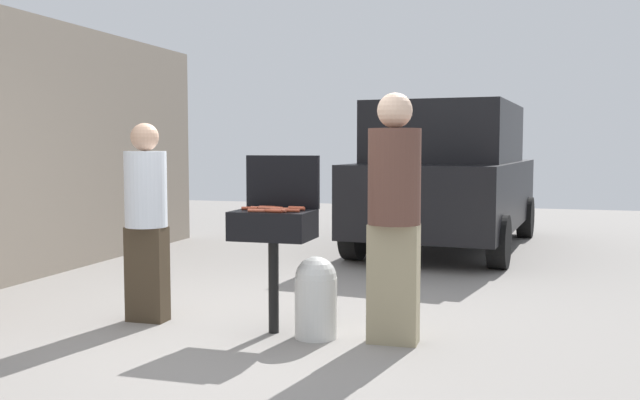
% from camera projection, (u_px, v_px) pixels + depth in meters
% --- Properties ---
extents(ground_plane, '(24.00, 24.00, 0.00)m').
position_uv_depth(ground_plane, '(250.00, 333.00, 5.45)').
color(ground_plane, gray).
extents(bbq_grill, '(0.60, 0.44, 0.95)m').
position_uv_depth(bbq_grill, '(273.00, 229.00, 5.40)').
color(bbq_grill, black).
rests_on(bbq_grill, ground).
extents(grill_lid_open, '(0.60, 0.05, 0.42)m').
position_uv_depth(grill_lid_open, '(283.00, 182.00, 5.58)').
color(grill_lid_open, black).
rests_on(grill_lid_open, bbq_grill).
extents(hot_dog_0, '(0.13, 0.03, 0.03)m').
position_uv_depth(hot_dog_0, '(267.00, 207.00, 5.52)').
color(hot_dog_0, '#B74C33').
rests_on(hot_dog_0, bbq_grill).
extents(hot_dog_1, '(0.13, 0.04, 0.03)m').
position_uv_depth(hot_dog_1, '(296.00, 208.00, 5.48)').
color(hot_dog_1, '#B74C33').
rests_on(hot_dog_1, bbq_grill).
extents(hot_dog_2, '(0.13, 0.03, 0.03)m').
position_uv_depth(hot_dog_2, '(259.00, 208.00, 5.47)').
color(hot_dog_2, '#C6593D').
rests_on(hot_dog_2, bbq_grill).
extents(hot_dog_3, '(0.13, 0.04, 0.03)m').
position_uv_depth(hot_dog_3, '(291.00, 211.00, 5.25)').
color(hot_dog_3, '#AD4228').
rests_on(hot_dog_3, bbq_grill).
extents(hot_dog_4, '(0.13, 0.03, 0.03)m').
position_uv_depth(hot_dog_4, '(250.00, 208.00, 5.43)').
color(hot_dog_4, '#AD4228').
rests_on(hot_dog_4, bbq_grill).
extents(hot_dog_5, '(0.13, 0.04, 0.03)m').
position_uv_depth(hot_dog_5, '(256.00, 211.00, 5.25)').
color(hot_dog_5, '#C6593D').
rests_on(hot_dog_5, bbq_grill).
extents(hot_dog_6, '(0.13, 0.04, 0.03)m').
position_uv_depth(hot_dog_6, '(275.00, 208.00, 5.46)').
color(hot_dog_6, '#AD4228').
rests_on(hot_dog_6, bbq_grill).
extents(hot_dog_7, '(0.13, 0.03, 0.03)m').
position_uv_depth(hot_dog_7, '(272.00, 209.00, 5.42)').
color(hot_dog_7, '#C6593D').
rests_on(hot_dog_7, bbq_grill).
extents(hot_dog_8, '(0.13, 0.04, 0.03)m').
position_uv_depth(hot_dog_8, '(280.00, 209.00, 5.36)').
color(hot_dog_8, '#C6593D').
rests_on(hot_dog_8, bbq_grill).
extents(hot_dog_9, '(0.13, 0.03, 0.03)m').
position_uv_depth(hot_dog_9, '(274.00, 211.00, 5.22)').
color(hot_dog_9, '#AD4228').
rests_on(hot_dog_9, bbq_grill).
extents(hot_dog_10, '(0.13, 0.03, 0.03)m').
position_uv_depth(hot_dog_10, '(297.00, 209.00, 5.40)').
color(hot_dog_10, '#AD4228').
rests_on(hot_dog_10, bbq_grill).
extents(hot_dog_11, '(0.13, 0.04, 0.03)m').
position_uv_depth(hot_dog_11, '(278.00, 211.00, 5.24)').
color(hot_dog_11, '#C6593D').
rests_on(hot_dog_11, bbq_grill).
extents(propane_tank, '(0.32, 0.32, 0.62)m').
position_uv_depth(propane_tank, '(316.00, 296.00, 5.29)').
color(propane_tank, silver).
rests_on(propane_tank, ground).
extents(person_left, '(0.34, 0.34, 1.63)m').
position_uv_depth(person_left, '(146.00, 214.00, 5.76)').
color(person_left, '#3F3323').
rests_on(person_left, ground).
extents(person_right, '(0.38, 0.38, 1.83)m').
position_uv_depth(person_right, '(394.00, 209.00, 5.10)').
color(person_right, gray).
rests_on(person_right, ground).
extents(parked_minivan, '(2.37, 4.56, 2.02)m').
position_uv_depth(parked_minivan, '(449.00, 176.00, 9.91)').
color(parked_minivan, black).
rests_on(parked_minivan, ground).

